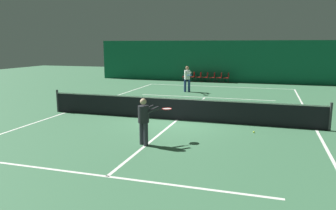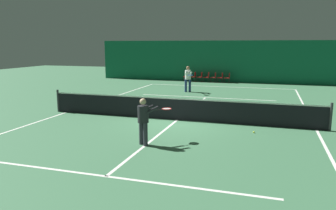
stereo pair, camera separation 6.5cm
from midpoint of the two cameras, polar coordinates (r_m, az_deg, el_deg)
ground_plane at (r=14.06m, az=1.47°, el=-2.63°), size 60.00×60.00×0.00m
backdrop_curtain at (r=28.67m, az=9.80°, el=7.48°), size 23.00×0.12×3.54m
court_line_baseline_far at (r=25.56m, az=8.71°, el=3.19°), size 11.00×0.10×0.00m
court_line_service_far at (r=20.18m, az=6.39°, el=1.33°), size 8.25×0.10×0.00m
court_line_service_near at (r=8.36m, az=-10.77°, el=-12.12°), size 8.25×0.10×0.00m
court_line_sideline_left at (r=16.39m, az=-17.39°, el=-1.22°), size 0.10×23.80×0.00m
court_line_sideline_right at (r=13.69m, az=24.28°, el=-3.93°), size 0.10×23.80×0.00m
court_line_centre at (r=14.06m, az=1.47°, el=-2.62°), size 0.10×12.80×0.00m
tennis_net at (r=13.95m, az=1.47°, el=-0.59°), size 12.00×0.10×1.07m
player_near at (r=10.46m, az=-4.25°, el=-2.25°), size 1.01×1.25×1.52m
player_far at (r=22.32m, az=3.29°, el=4.89°), size 0.86×1.43×1.76m
courtside_chair_0 at (r=28.83m, az=3.11°, el=5.08°), size 0.44×0.44×0.84m
courtside_chair_1 at (r=28.69m, az=4.27°, el=5.04°), size 0.44×0.44×0.84m
courtside_chair_2 at (r=28.56m, az=5.43°, el=5.00°), size 0.44×0.44×0.84m
courtside_chair_3 at (r=28.45m, az=6.60°, el=4.95°), size 0.44×0.44×0.84m
courtside_chair_4 at (r=28.35m, az=7.78°, el=4.91°), size 0.44×0.44×0.84m
courtside_chair_5 at (r=28.26m, az=8.97°, el=4.86°), size 0.44×0.44×0.84m
courtside_chair_6 at (r=28.18m, az=10.17°, el=4.81°), size 0.44×0.44×0.84m
tennis_ball at (r=12.43m, az=14.58°, el=-4.57°), size 0.07×0.07×0.07m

